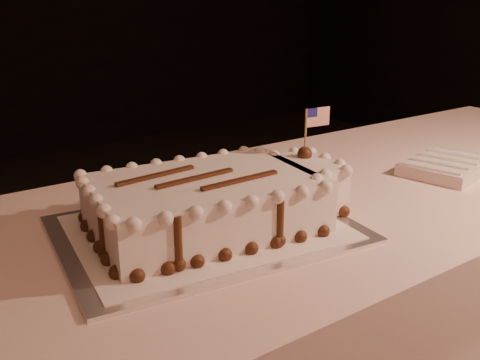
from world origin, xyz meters
TOP-DOWN VIEW (x-y plane):
  - banquet_table at (0.00, 0.60)m, footprint 2.40×0.80m
  - cake_board at (-0.34, 0.56)m, footprint 0.59×0.47m
  - doily at (-0.34, 0.56)m, footprint 0.53×0.43m
  - sheet_cake at (-0.31, 0.56)m, footprint 0.54×0.34m
  - napkin_stack at (0.36, 0.52)m, footprint 0.27×0.22m
  - side_plate at (0.02, 0.83)m, footprint 0.16×0.16m

SIDE VIEW (x-z plane):
  - banquet_table at x=0.00m, z-range 0.00..0.75m
  - cake_board at x=-0.34m, z-range 0.75..0.76m
  - side_plate at x=0.02m, z-range 0.75..0.76m
  - doily at x=-0.34m, z-range 0.76..0.76m
  - napkin_stack at x=0.36m, z-range 0.75..0.79m
  - sheet_cake at x=-0.31m, z-range 0.71..0.91m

